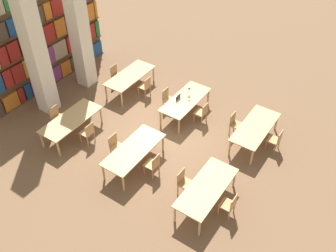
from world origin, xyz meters
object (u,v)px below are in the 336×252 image
(reading_table_1, at_px, (255,128))
(reading_table_3, at_px, (185,101))
(chair_4, at_px, (153,164))
(chair_6, at_px, (202,112))
(pillar_center, at_px, (77,18))
(reading_table_0, at_px, (207,188))
(laptop, at_px, (176,98))
(chair_9, at_px, (57,117))
(chair_8, at_px, (88,132))
(reading_table_2, at_px, (134,150))
(pillar_left, at_px, (32,40))
(chair_2, at_px, (276,140))
(chair_1, at_px, (184,182))
(chair_5, at_px, (116,146))
(reading_table_4, at_px, (71,120))
(chair_10, at_px, (145,86))
(chair_3, at_px, (235,123))
(desk_lamp_0, at_px, (189,91))
(chair_7, at_px, (168,99))
(reading_table_5, at_px, (130,76))
(chair_0, at_px, (229,205))
(chair_11, at_px, (116,75))

(reading_table_1, xyz_separation_m, reading_table_3, (-0.03, 2.86, 0.00))
(chair_4, height_order, chair_6, same)
(pillar_center, relative_size, reading_table_0, 2.57)
(reading_table_0, bearing_deg, laptop, 44.75)
(chair_9, bearing_deg, chair_8, 90.00)
(reading_table_2, bearing_deg, chair_6, -13.29)
(pillar_center, bearing_deg, chair_8, -135.85)
(reading_table_3, distance_m, chair_9, 4.83)
(pillar_left, xyz_separation_m, pillar_center, (2.19, 0.00, 0.00))
(chair_2, distance_m, reading_table_2, 4.89)
(chair_1, xyz_separation_m, chair_5, (0.06, 2.76, 0.00))
(reading_table_0, distance_m, reading_table_4, 5.57)
(chair_10, bearing_deg, chair_3, -90.87)
(reading_table_2, bearing_deg, reading_table_0, -91.26)
(chair_3, bearing_deg, chair_2, 90.00)
(reading_table_2, bearing_deg, laptop, 5.92)
(chair_2, bearing_deg, chair_5, 127.02)
(reading_table_1, xyz_separation_m, chair_8, (-3.30, 4.87, -0.20))
(pillar_center, relative_size, desk_lamp_0, 13.52)
(reading_table_2, bearing_deg, chair_10, 31.18)
(chair_7, xyz_separation_m, chair_10, (0.18, 1.24, 0.00))
(chair_2, distance_m, reading_table_5, 6.42)
(reading_table_0, bearing_deg, chair_5, 89.17)
(chair_0, xyz_separation_m, chair_7, (3.25, 4.33, 0.00))
(chair_8, bearing_deg, reading_table_0, -90.21)
(reading_table_0, relative_size, reading_table_3, 1.00)
(chair_8, height_order, chair_10, same)
(desk_lamp_0, bearing_deg, reading_table_4, 140.98)
(reading_table_0, xyz_separation_m, chair_8, (0.02, 4.80, -0.20))
(reading_table_0, xyz_separation_m, chair_9, (0.02, 6.34, -0.20))
(chair_3, xyz_separation_m, chair_5, (-3.31, 2.84, 0.00))
(reading_table_3, relative_size, reading_table_5, 1.00)
(chair_6, height_order, reading_table_4, chair_6)
(desk_lamp_0, bearing_deg, chair_6, -108.35)
(chair_2, xyz_separation_m, chair_4, (-3.31, 2.84, 0.00))
(chair_3, xyz_separation_m, reading_table_4, (-3.35, 4.87, 0.20))
(reading_table_4, distance_m, chair_11, 3.50)
(chair_7, relative_size, reading_table_4, 0.38)
(chair_2, distance_m, chair_9, 7.93)
(reading_table_3, height_order, chair_9, chair_9)
(chair_5, xyz_separation_m, chair_6, (3.19, -1.52, 0.00))
(reading_table_1, relative_size, chair_6, 2.66)
(pillar_left, relative_size, chair_9, 6.84)
(chair_0, distance_m, laptop, 4.97)
(desk_lamp_0, bearing_deg, chair_9, 134.03)
(reading_table_1, bearing_deg, reading_table_2, 138.93)
(chair_0, relative_size, laptop, 2.74)
(reading_table_0, xyz_separation_m, reading_table_2, (0.06, 2.76, 0.00))
(chair_0, bearing_deg, chair_2, -1.26)
(reading_table_2, relative_size, chair_10, 2.66)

